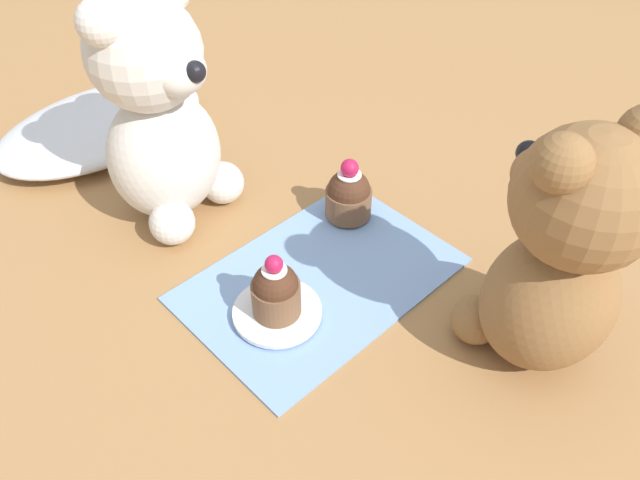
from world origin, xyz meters
TOP-DOWN VIEW (x-y plane):
  - ground_plane at (0.00, 0.00)m, footprint 4.00×4.00m
  - knitted_placemat at (0.00, 0.00)m, footprint 0.27×0.18m
  - tulle_cloth at (-0.03, 0.38)m, footprint 0.28×0.18m
  - teddy_bear_cream at (-0.04, 0.20)m, footprint 0.15×0.14m
  - teddy_bear_tan at (0.08, -0.19)m, footprint 0.14×0.14m
  - cupcake_near_cream_bear at (0.09, 0.05)m, footprint 0.05×0.05m
  - saucer_plate at (-0.06, -0.01)m, footprint 0.09×0.09m
  - cupcake_near_tan_bear at (-0.06, -0.01)m, footprint 0.05×0.05m

SIDE VIEW (x-z plane):
  - ground_plane at x=0.00m, z-range 0.00..0.00m
  - knitted_placemat at x=0.00m, z-range 0.00..0.01m
  - saucer_plate at x=-0.06m, z-range 0.01..0.01m
  - tulle_cloth at x=-0.03m, z-range 0.00..0.04m
  - cupcake_near_cream_bear at x=0.09m, z-range 0.00..0.07m
  - cupcake_near_tan_bear at x=-0.06m, z-range 0.00..0.07m
  - teddy_bear_tan at x=0.08m, z-range 0.00..0.24m
  - teddy_bear_cream at x=-0.04m, z-range -0.01..0.25m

